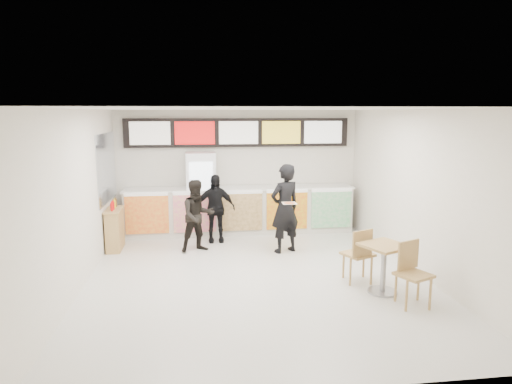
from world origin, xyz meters
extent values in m
plane|color=beige|center=(0.00, 0.00, 0.00)|extent=(7.00, 7.00, 0.00)
plane|color=white|center=(0.00, 0.00, 3.00)|extent=(7.00, 7.00, 0.00)
plane|color=silver|center=(0.00, 3.50, 1.50)|extent=(6.00, 0.00, 6.00)
plane|color=silver|center=(-3.00, 0.00, 1.50)|extent=(0.00, 7.00, 7.00)
plane|color=silver|center=(3.00, 0.00, 1.50)|extent=(0.00, 7.00, 7.00)
cube|color=silver|center=(0.00, 3.10, 0.55)|extent=(5.50, 0.70, 1.10)
cube|color=silver|center=(0.00, 3.10, 1.12)|extent=(5.56, 0.76, 0.04)
cube|color=red|center=(-2.20, 2.72, 0.61)|extent=(0.99, 0.02, 0.90)
cube|color=#D42F87|center=(-1.10, 2.72, 0.61)|extent=(0.99, 0.02, 0.90)
cube|color=brown|center=(0.00, 2.72, 0.61)|extent=(0.99, 0.02, 0.90)
cube|color=gold|center=(1.10, 2.72, 0.61)|extent=(0.99, 0.02, 0.90)
cube|color=green|center=(2.20, 2.72, 0.61)|extent=(0.99, 0.02, 0.90)
cube|color=black|center=(0.00, 3.42, 2.45)|extent=(5.50, 0.12, 0.70)
cube|color=white|center=(-2.12, 3.35, 2.45)|extent=(0.95, 0.02, 0.55)
cube|color=red|center=(-1.06, 3.35, 2.45)|extent=(0.95, 0.02, 0.55)
cube|color=white|center=(0.00, 3.35, 2.45)|extent=(0.95, 0.02, 0.55)
cube|color=yellow|center=(1.06, 3.35, 2.45)|extent=(0.95, 0.02, 0.55)
cube|color=white|center=(2.12, 3.35, 2.45)|extent=(0.95, 0.02, 0.55)
cube|color=white|center=(-0.93, 3.12, 1.00)|extent=(0.70, 0.65, 2.00)
cube|color=white|center=(-0.93, 2.78, 1.05)|extent=(0.54, 0.02, 1.50)
cylinder|color=green|center=(-1.14, 2.82, 0.45)|extent=(0.07, 0.07, 0.22)
cylinder|color=orange|center=(-1.00, 2.82, 0.45)|extent=(0.07, 0.07, 0.22)
cylinder|color=red|center=(-0.86, 2.82, 0.45)|extent=(0.07, 0.07, 0.22)
cylinder|color=blue|center=(-0.72, 2.82, 0.45)|extent=(0.07, 0.07, 0.22)
cylinder|color=orange|center=(-1.14, 2.82, 0.83)|extent=(0.07, 0.07, 0.22)
cylinder|color=red|center=(-1.00, 2.82, 0.83)|extent=(0.07, 0.07, 0.22)
cylinder|color=blue|center=(-0.86, 2.82, 0.83)|extent=(0.07, 0.07, 0.22)
cylinder|color=green|center=(-0.72, 2.82, 0.83)|extent=(0.07, 0.07, 0.22)
cylinder|color=red|center=(-1.14, 2.82, 1.21)|extent=(0.07, 0.07, 0.22)
cylinder|color=blue|center=(-1.00, 2.82, 1.21)|extent=(0.07, 0.07, 0.22)
cylinder|color=green|center=(-0.86, 2.82, 1.21)|extent=(0.07, 0.07, 0.22)
cylinder|color=orange|center=(-0.72, 2.82, 1.21)|extent=(0.07, 0.07, 0.22)
cylinder|color=blue|center=(-1.14, 2.82, 1.59)|extent=(0.07, 0.07, 0.22)
cylinder|color=green|center=(-1.00, 2.82, 1.59)|extent=(0.07, 0.07, 0.22)
cylinder|color=orange|center=(-0.86, 2.82, 1.59)|extent=(0.07, 0.07, 0.22)
cylinder|color=red|center=(-0.72, 2.82, 1.59)|extent=(0.07, 0.07, 0.22)
cube|color=#B2B7BF|center=(-2.99, 2.45, 1.75)|extent=(0.01, 2.00, 1.50)
imported|color=black|center=(0.79, 1.42, 0.95)|extent=(0.81, 0.70, 1.89)
imported|color=black|center=(-1.03, 1.71, 0.77)|extent=(0.91, 0.81, 1.55)
imported|color=black|center=(-0.64, 2.40, 0.78)|extent=(0.92, 0.40, 1.56)
cube|color=beige|center=(0.79, 0.97, 1.15)|extent=(0.28, 0.28, 0.01)
cone|color=#CC7233|center=(0.79, 0.97, 1.16)|extent=(0.36, 0.36, 0.02)
cube|color=tan|center=(1.98, -0.99, 0.80)|extent=(0.87, 0.87, 0.04)
cylinder|color=gray|center=(1.98, -0.99, 0.40)|extent=(0.09, 0.09, 0.79)
cylinder|color=gray|center=(1.98, -0.99, 0.02)|extent=(0.48, 0.48, 0.03)
cube|color=tan|center=(2.22, -1.54, 0.50)|extent=(0.61, 0.61, 0.04)
cube|color=tan|center=(2.22, -1.33, 0.75)|extent=(0.42, 0.21, 0.46)
cube|color=tan|center=(1.73, -0.44, 0.50)|extent=(0.61, 0.61, 0.04)
cube|color=tan|center=(1.73, -0.65, 0.75)|extent=(0.42, 0.21, 0.46)
cube|color=tan|center=(-2.82, 2.07, 0.43)|extent=(0.29, 0.76, 0.86)
cube|color=tan|center=(-2.82, 2.07, 0.88)|extent=(0.32, 0.80, 0.04)
cylinder|color=red|center=(-2.82, 1.86, 0.98)|extent=(0.06, 0.06, 0.17)
cylinder|color=red|center=(-2.82, 2.02, 0.98)|extent=(0.06, 0.06, 0.17)
cylinder|color=yellow|center=(-2.82, 2.18, 0.98)|extent=(0.06, 0.06, 0.17)
cylinder|color=brown|center=(-2.82, 2.34, 0.98)|extent=(0.06, 0.06, 0.17)
camera|label=1|loc=(-1.02, -7.81, 2.95)|focal=32.00mm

